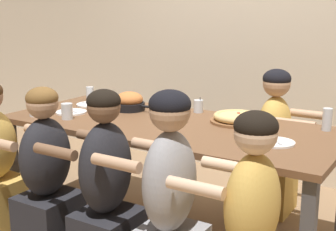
{
  "coord_description": "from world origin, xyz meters",
  "views": [
    {
      "loc": [
        1.63,
        -2.61,
        1.55
      ],
      "look_at": [
        0.0,
        0.0,
        0.84
      ],
      "focal_mm": 50.0,
      "sensor_mm": 36.0,
      "label": 1
    }
  ],
  "objects_px": {
    "empty_plate_c": "(275,142)",
    "drinking_glass_c": "(67,111)",
    "drinking_glass_b": "(90,94)",
    "diner_near_center": "(106,197)",
    "drinking_glass_e": "(34,107)",
    "drinking_glass_a": "(327,121)",
    "cocktail_glass_blue": "(198,107)",
    "diner_far_midright": "(274,147)",
    "empty_plate_a": "(71,112)",
    "diner_near_midleft": "(47,183)",
    "diner_near_midright": "(169,209)",
    "empty_plate_b": "(91,104)",
    "skillet_bowl": "(129,102)",
    "pizza_board_main": "(237,118)",
    "drinking_glass_d": "(105,120)"
  },
  "relations": [
    {
      "from": "drinking_glass_b",
      "to": "diner_near_midleft",
      "type": "xyz_separation_m",
      "value": [
        0.54,
        -1.04,
        -0.34
      ]
    },
    {
      "from": "drinking_glass_a",
      "to": "diner_far_midright",
      "type": "bearing_deg",
      "value": 142.22
    },
    {
      "from": "empty_plate_a",
      "to": "diner_near_center",
      "type": "xyz_separation_m",
      "value": [
        0.8,
        -0.59,
        -0.28
      ]
    },
    {
      "from": "drinking_glass_b",
      "to": "diner_near_center",
      "type": "distance_m",
      "value": 1.48
    },
    {
      "from": "pizza_board_main",
      "to": "cocktail_glass_blue",
      "type": "xyz_separation_m",
      "value": [
        -0.37,
        0.14,
        0.01
      ]
    },
    {
      "from": "diner_far_midright",
      "to": "cocktail_glass_blue",
      "type": "bearing_deg",
      "value": -56.19
    },
    {
      "from": "drinking_glass_c",
      "to": "drinking_glass_e",
      "type": "distance_m",
      "value": 0.27
    },
    {
      "from": "skillet_bowl",
      "to": "empty_plate_a",
      "type": "height_order",
      "value": "skillet_bowl"
    },
    {
      "from": "skillet_bowl",
      "to": "drinking_glass_a",
      "type": "xyz_separation_m",
      "value": [
        1.42,
        0.17,
        0.0
      ]
    },
    {
      "from": "empty_plate_a",
      "to": "diner_near_midleft",
      "type": "relative_size",
      "value": 0.21
    },
    {
      "from": "diner_near_midleft",
      "to": "diner_far_midright",
      "type": "bearing_deg",
      "value": -33.43
    },
    {
      "from": "pizza_board_main",
      "to": "diner_near_midright",
      "type": "relative_size",
      "value": 0.31
    },
    {
      "from": "drinking_glass_d",
      "to": "diner_near_midright",
      "type": "distance_m",
      "value": 0.89
    },
    {
      "from": "cocktail_glass_blue",
      "to": "diner_far_midright",
      "type": "height_order",
      "value": "diner_far_midright"
    },
    {
      "from": "drinking_glass_b",
      "to": "diner_near_midright",
      "type": "relative_size",
      "value": 0.1
    },
    {
      "from": "drinking_glass_e",
      "to": "drinking_glass_b",
      "type": "bearing_deg",
      "value": 95.13
    },
    {
      "from": "empty_plate_b",
      "to": "drinking_glass_e",
      "type": "xyz_separation_m",
      "value": [
        -0.09,
        -0.51,
        0.06
      ]
    },
    {
      "from": "diner_near_midleft",
      "to": "drinking_glass_e",
      "type": "bearing_deg",
      "value": 52.49
    },
    {
      "from": "skillet_bowl",
      "to": "empty_plate_a",
      "type": "xyz_separation_m",
      "value": [
        -0.31,
        -0.31,
        -0.06
      ]
    },
    {
      "from": "drinking_glass_c",
      "to": "drinking_glass_e",
      "type": "relative_size",
      "value": 0.77
    },
    {
      "from": "diner_near_center",
      "to": "empty_plate_a",
      "type": "bearing_deg",
      "value": 53.71
    },
    {
      "from": "drinking_glass_d",
      "to": "drinking_glass_e",
      "type": "distance_m",
      "value": 0.63
    },
    {
      "from": "cocktail_glass_blue",
      "to": "drinking_glass_b",
      "type": "bearing_deg",
      "value": -176.28
    },
    {
      "from": "empty_plate_c",
      "to": "diner_far_midright",
      "type": "height_order",
      "value": "diner_far_midright"
    },
    {
      "from": "empty_plate_c",
      "to": "diner_near_midleft",
      "type": "xyz_separation_m",
      "value": [
        -1.22,
        -0.62,
        -0.29
      ]
    },
    {
      "from": "drinking_glass_a",
      "to": "drinking_glass_d",
      "type": "height_order",
      "value": "drinking_glass_a"
    },
    {
      "from": "cocktail_glass_blue",
      "to": "drinking_glass_b",
      "type": "xyz_separation_m",
      "value": [
        -1.0,
        -0.06,
        0.01
      ]
    },
    {
      "from": "drinking_glass_c",
      "to": "diner_near_center",
      "type": "distance_m",
      "value": 0.87
    },
    {
      "from": "empty_plate_c",
      "to": "drinking_glass_b",
      "type": "height_order",
      "value": "drinking_glass_b"
    },
    {
      "from": "empty_plate_a",
      "to": "drinking_glass_c",
      "type": "xyz_separation_m",
      "value": [
        0.12,
        -0.16,
        0.05
      ]
    },
    {
      "from": "drinking_glass_a",
      "to": "drinking_glass_e",
      "type": "xyz_separation_m",
      "value": [
        -1.88,
        -0.7,
        0.0
      ]
    },
    {
      "from": "empty_plate_b",
      "to": "empty_plate_a",
      "type": "bearing_deg",
      "value": -78.58
    },
    {
      "from": "cocktail_glass_blue",
      "to": "empty_plate_c",
      "type": "bearing_deg",
      "value": -32.38
    },
    {
      "from": "drinking_glass_b",
      "to": "diner_near_midright",
      "type": "height_order",
      "value": "diner_near_midright"
    },
    {
      "from": "empty_plate_a",
      "to": "drinking_glass_a",
      "type": "bearing_deg",
      "value": 15.57
    },
    {
      "from": "diner_near_midright",
      "to": "diner_far_midright",
      "type": "bearing_deg",
      "value": -2.21
    },
    {
      "from": "empty_plate_c",
      "to": "drinking_glass_c",
      "type": "xyz_separation_m",
      "value": [
        -1.44,
        -0.19,
        0.05
      ]
    },
    {
      "from": "diner_near_midright",
      "to": "diner_near_center",
      "type": "distance_m",
      "value": 0.42
    },
    {
      "from": "empty_plate_b",
      "to": "diner_far_midright",
      "type": "height_order",
      "value": "diner_far_midright"
    },
    {
      "from": "cocktail_glass_blue",
      "to": "drinking_glass_e",
      "type": "xyz_separation_m",
      "value": [
        -0.94,
        -0.73,
        0.02
      ]
    },
    {
      "from": "drinking_glass_b",
      "to": "drinking_glass_d",
      "type": "distance_m",
      "value": 0.94
    },
    {
      "from": "empty_plate_c",
      "to": "drinking_glass_b",
      "type": "relative_size",
      "value": 2.02
    },
    {
      "from": "skillet_bowl",
      "to": "cocktail_glass_blue",
      "type": "height_order",
      "value": "skillet_bowl"
    },
    {
      "from": "drinking_glass_a",
      "to": "diner_near_center",
      "type": "height_order",
      "value": "diner_near_center"
    },
    {
      "from": "diner_near_midright",
      "to": "drinking_glass_b",
      "type": "bearing_deg",
      "value": 54.01
    },
    {
      "from": "drinking_glass_d",
      "to": "diner_near_center",
      "type": "xyz_separation_m",
      "value": [
        0.32,
        -0.4,
        -0.32
      ]
    },
    {
      "from": "diner_far_midright",
      "to": "diner_near_center",
      "type": "relative_size",
      "value": 0.99
    },
    {
      "from": "drinking_glass_e",
      "to": "diner_near_midright",
      "type": "height_order",
      "value": "diner_near_midright"
    },
    {
      "from": "empty_plate_c",
      "to": "drinking_glass_c",
      "type": "relative_size",
      "value": 2.04
    },
    {
      "from": "drinking_glass_a",
      "to": "cocktail_glass_blue",
      "type": "bearing_deg",
      "value": 178.14
    }
  ]
}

